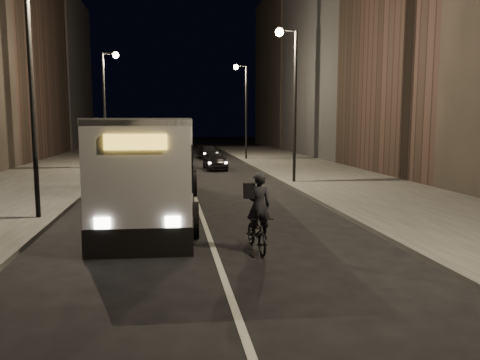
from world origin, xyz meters
name	(u,v)px	position (x,y,z in m)	size (l,w,h in m)	color
ground	(212,245)	(0.00, 0.00, 0.00)	(180.00, 180.00, 0.00)	black
sidewalk_right	(332,178)	(8.50, 14.00, 0.08)	(7.00, 70.00, 0.16)	#323230
sidewalk_left	(33,183)	(-8.50, 14.00, 0.08)	(7.00, 70.00, 0.16)	#323230
building_row_right	(364,40)	(16.00, 27.50, 10.50)	(8.00, 61.00, 21.00)	black
streetlight_right_mid	(290,85)	(5.33, 12.00, 5.36)	(1.20, 0.44, 8.12)	black
streetlight_right_far	(243,99)	(5.33, 28.00, 5.36)	(1.20, 0.44, 8.12)	black
streetlight_left_near	(39,62)	(-5.33, 4.00, 5.36)	(1.20, 0.44, 8.12)	black
streetlight_left_far	(108,94)	(-5.33, 22.00, 5.36)	(1.20, 0.44, 8.12)	black
city_bus	(157,161)	(-1.60, 5.54, 1.90)	(3.58, 13.11, 3.50)	silver
cyclist_on_bicycle	(257,225)	(1.14, -0.72, 0.70)	(0.75, 1.87, 2.11)	black
car_near	(215,161)	(2.11, 20.58, 0.63)	(1.49, 3.70, 1.26)	black
car_mid	(173,158)	(-0.80, 22.68, 0.73)	(1.56, 4.46, 1.47)	#313133
car_far	(209,152)	(2.50, 30.07, 0.60)	(1.68, 4.14, 1.20)	black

